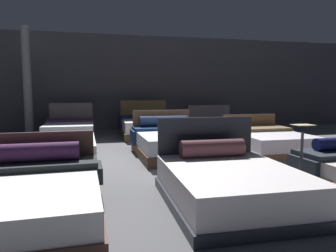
{
  "coord_description": "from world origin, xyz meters",
  "views": [
    {
      "loc": [
        -1.66,
        -6.19,
        1.4
      ],
      "look_at": [
        -0.02,
        0.62,
        0.64
      ],
      "focal_mm": 33.25,
      "sensor_mm": 36.0,
      "label": 1
    }
  ],
  "objects_px": {
    "bed_3": "(59,151)",
    "bed_7": "(148,127)",
    "price_sign": "(301,166)",
    "bed_8": "(218,128)",
    "bed_0": "(29,198)",
    "bed_5": "(267,141)",
    "bed_4": "(172,142)",
    "bed_1": "(229,183)",
    "support_pillar": "(27,81)",
    "bed_6": "(70,130)"
  },
  "relations": [
    {
      "from": "bed_7",
      "to": "bed_3",
      "type": "bearing_deg",
      "value": -126.24
    },
    {
      "from": "bed_0",
      "to": "bed_7",
      "type": "height_order",
      "value": "bed_7"
    },
    {
      "from": "bed_7",
      "to": "bed_8",
      "type": "height_order",
      "value": "bed_7"
    },
    {
      "from": "bed_0",
      "to": "bed_6",
      "type": "distance_m",
      "value": 6.12
    },
    {
      "from": "bed_1",
      "to": "bed_5",
      "type": "bearing_deg",
      "value": 53.45
    },
    {
      "from": "bed_3",
      "to": "bed_7",
      "type": "distance_m",
      "value": 3.92
    },
    {
      "from": "bed_8",
      "to": "price_sign",
      "type": "bearing_deg",
      "value": -98.11
    },
    {
      "from": "bed_1",
      "to": "bed_8",
      "type": "relative_size",
      "value": 0.99
    },
    {
      "from": "bed_4",
      "to": "support_pillar",
      "type": "distance_m",
      "value": 5.91
    },
    {
      "from": "price_sign",
      "to": "bed_7",
      "type": "bearing_deg",
      "value": 101.16
    },
    {
      "from": "bed_8",
      "to": "price_sign",
      "type": "xyz_separation_m",
      "value": [
        -1.2,
        -5.91,
        0.15
      ]
    },
    {
      "from": "bed_5",
      "to": "bed_7",
      "type": "xyz_separation_m",
      "value": [
        -2.4,
        3.02,
        0.06
      ]
    },
    {
      "from": "bed_5",
      "to": "bed_6",
      "type": "distance_m",
      "value": 5.66
    },
    {
      "from": "bed_5",
      "to": "bed_8",
      "type": "bearing_deg",
      "value": 91.16
    },
    {
      "from": "bed_0",
      "to": "bed_3",
      "type": "height_order",
      "value": "bed_0"
    },
    {
      "from": "bed_3",
      "to": "price_sign",
      "type": "xyz_separation_m",
      "value": [
        3.53,
        -2.8,
        0.14
      ]
    },
    {
      "from": "bed_5",
      "to": "support_pillar",
      "type": "height_order",
      "value": "support_pillar"
    },
    {
      "from": "bed_1",
      "to": "bed_6",
      "type": "distance_m",
      "value": 6.59
    },
    {
      "from": "bed_7",
      "to": "support_pillar",
      "type": "bearing_deg",
      "value": 161.68
    },
    {
      "from": "bed_7",
      "to": "price_sign",
      "type": "relative_size",
      "value": 2.14
    },
    {
      "from": "bed_3",
      "to": "support_pillar",
      "type": "height_order",
      "value": "support_pillar"
    },
    {
      "from": "bed_0",
      "to": "bed_6",
      "type": "xyz_separation_m",
      "value": [
        0.01,
        6.12,
        0.01
      ]
    },
    {
      "from": "bed_3",
      "to": "bed_7",
      "type": "height_order",
      "value": "bed_7"
    },
    {
      "from": "bed_7",
      "to": "bed_6",
      "type": "bearing_deg",
      "value": -179.76
    },
    {
      "from": "bed_3",
      "to": "price_sign",
      "type": "distance_m",
      "value": 4.51
    },
    {
      "from": "bed_5",
      "to": "bed_6",
      "type": "xyz_separation_m",
      "value": [
        -4.77,
        3.04,
        0.03
      ]
    },
    {
      "from": "bed_0",
      "to": "bed_1",
      "type": "distance_m",
      "value": 2.37
    },
    {
      "from": "bed_0",
      "to": "bed_1",
      "type": "height_order",
      "value": "bed_1"
    },
    {
      "from": "bed_5",
      "to": "bed_4",
      "type": "bearing_deg",
      "value": -179.09
    },
    {
      "from": "bed_4",
      "to": "support_pillar",
      "type": "relative_size",
      "value": 0.62
    },
    {
      "from": "bed_6",
      "to": "bed_7",
      "type": "height_order",
      "value": "bed_7"
    },
    {
      "from": "bed_7",
      "to": "support_pillar",
      "type": "height_order",
      "value": "support_pillar"
    },
    {
      "from": "bed_1",
      "to": "support_pillar",
      "type": "distance_m",
      "value": 8.44
    },
    {
      "from": "bed_3",
      "to": "bed_6",
      "type": "relative_size",
      "value": 1.03
    },
    {
      "from": "bed_3",
      "to": "bed_0",
      "type": "bearing_deg",
      "value": -91.68
    },
    {
      "from": "bed_6",
      "to": "bed_4",
      "type": "bearing_deg",
      "value": -52.01
    },
    {
      "from": "bed_3",
      "to": "bed_6",
      "type": "height_order",
      "value": "bed_6"
    },
    {
      "from": "bed_1",
      "to": "price_sign",
      "type": "distance_m",
      "value": 1.21
    },
    {
      "from": "bed_0",
      "to": "price_sign",
      "type": "bearing_deg",
      "value": 1.07
    },
    {
      "from": "bed_0",
      "to": "bed_5",
      "type": "bearing_deg",
      "value": 31.06
    },
    {
      "from": "bed_0",
      "to": "bed_3",
      "type": "relative_size",
      "value": 1.02
    },
    {
      "from": "bed_1",
      "to": "bed_7",
      "type": "bearing_deg",
      "value": 91.17
    },
    {
      "from": "bed_5",
      "to": "bed_7",
      "type": "bearing_deg",
      "value": 128.96
    },
    {
      "from": "bed_1",
      "to": "bed_4",
      "type": "height_order",
      "value": "bed_1"
    },
    {
      "from": "bed_4",
      "to": "bed_7",
      "type": "xyz_separation_m",
      "value": [
        -0.01,
        3.04,
        0.01
      ]
    },
    {
      "from": "bed_5",
      "to": "price_sign",
      "type": "distance_m",
      "value": 3.16
    },
    {
      "from": "bed_3",
      "to": "bed_5",
      "type": "bearing_deg",
      "value": -0.0
    },
    {
      "from": "bed_0",
      "to": "bed_4",
      "type": "xyz_separation_m",
      "value": [
        2.39,
        3.06,
        0.04
      ]
    },
    {
      "from": "price_sign",
      "to": "support_pillar",
      "type": "bearing_deg",
      "value": 124.18
    },
    {
      "from": "bed_3",
      "to": "bed_6",
      "type": "bearing_deg",
      "value": 88.79
    }
  ]
}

